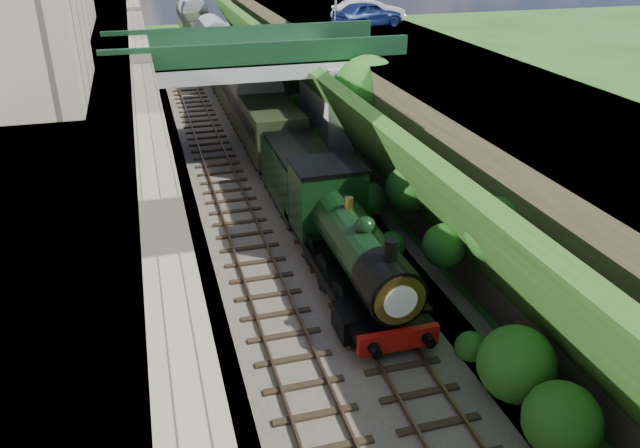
% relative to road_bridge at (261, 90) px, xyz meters
% --- Properties ---
extents(trackbed, '(10.00, 90.00, 0.20)m').
position_rel_road_bridge_xyz_m(trackbed, '(-0.94, -4.00, -3.98)').
color(trackbed, '#473F38').
rests_on(trackbed, ground).
extents(retaining_wall, '(1.00, 90.00, 7.00)m').
position_rel_road_bridge_xyz_m(retaining_wall, '(-6.44, -4.00, -0.58)').
color(retaining_wall, '#756B56').
rests_on(retaining_wall, ground).
extents(street_plateau_left, '(6.00, 90.00, 7.00)m').
position_rel_road_bridge_xyz_m(street_plateau_left, '(-9.94, -4.00, -0.58)').
color(street_plateau_left, '#262628').
rests_on(street_plateau_left, ground).
extents(street_plateau_right, '(8.00, 90.00, 6.25)m').
position_rel_road_bridge_xyz_m(street_plateau_right, '(8.56, -4.00, -0.95)').
color(street_plateau_right, '#262628').
rests_on(street_plateau_right, ground).
extents(embankment_slope, '(4.49, 90.00, 6.36)m').
position_rel_road_bridge_xyz_m(embankment_slope, '(3.98, -6.95, -1.44)').
color(embankment_slope, '#1E4714').
rests_on(embankment_slope, ground).
extents(track_left, '(2.50, 90.00, 0.20)m').
position_rel_road_bridge_xyz_m(track_left, '(-2.94, -4.00, -3.83)').
color(track_left, black).
rests_on(track_left, trackbed).
extents(track_right, '(2.50, 90.00, 0.20)m').
position_rel_road_bridge_xyz_m(track_right, '(0.26, -4.00, -3.83)').
color(track_right, black).
rests_on(track_right, trackbed).
extents(road_bridge, '(16.00, 6.40, 7.25)m').
position_rel_road_bridge_xyz_m(road_bridge, '(0.00, 0.00, 0.00)').
color(road_bridge, gray).
rests_on(road_bridge, ground).
extents(building_near, '(4.00, 8.00, 4.00)m').
position_rel_road_bridge_xyz_m(building_near, '(-10.44, -10.00, 4.92)').
color(building_near, gray).
rests_on(building_near, street_plateau_left).
extents(tree, '(3.60, 3.80, 6.60)m').
position_rel_road_bridge_xyz_m(tree, '(4.97, -4.18, 0.57)').
color(tree, black).
rests_on(tree, ground).
extents(car_blue, '(5.33, 3.30, 1.69)m').
position_rel_road_bridge_xyz_m(car_blue, '(8.78, 6.74, 3.02)').
color(car_blue, navy).
rests_on(car_blue, street_plateau_right).
extents(car_silver, '(5.09, 1.83, 1.67)m').
position_rel_road_bridge_xyz_m(car_silver, '(9.46, 8.34, 3.01)').
color(car_silver, '#BABAC0').
rests_on(car_silver, street_plateau_right).
extents(locomotive, '(3.10, 10.22, 3.83)m').
position_rel_road_bridge_xyz_m(locomotive, '(0.26, -15.32, -2.18)').
color(locomotive, black).
rests_on(locomotive, trackbed).
extents(tender, '(2.70, 6.00, 3.05)m').
position_rel_road_bridge_xyz_m(tender, '(0.26, -7.96, -2.46)').
color(tender, black).
rests_on(tender, trackbed).
extents(coach_front, '(2.90, 18.00, 3.70)m').
position_rel_road_bridge_xyz_m(coach_front, '(0.26, 4.64, -2.03)').
color(coach_front, black).
rests_on(coach_front, trackbed).
extents(coach_middle, '(2.90, 18.00, 3.70)m').
position_rel_road_bridge_xyz_m(coach_middle, '(0.26, 23.44, -2.03)').
color(coach_middle, black).
rests_on(coach_middle, trackbed).
extents(coach_rear, '(2.90, 18.00, 3.70)m').
position_rel_road_bridge_xyz_m(coach_rear, '(0.26, 42.24, -2.03)').
color(coach_rear, black).
rests_on(coach_rear, trackbed).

